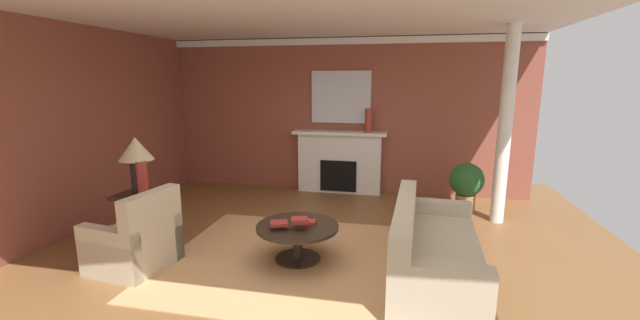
# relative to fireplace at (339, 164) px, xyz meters

# --- Properties ---
(ground_plane) EXTENTS (8.59, 8.59, 0.00)m
(ground_plane) POSITION_rel_fireplace_xyz_m (-0.09, -2.84, -0.57)
(ground_plane) COLOR brown
(wall_fireplace) EXTENTS (7.21, 0.12, 2.96)m
(wall_fireplace) POSITION_rel_fireplace_xyz_m (-0.09, 0.21, 0.91)
(wall_fireplace) COLOR brown
(wall_fireplace) RESTS_ON ground_plane
(wall_window) EXTENTS (0.12, 6.59, 2.96)m
(wall_window) POSITION_rel_fireplace_xyz_m (-3.45, -2.54, 0.91)
(wall_window) COLOR brown
(wall_window) RESTS_ON ground_plane
(ceiling_panel) EXTENTS (7.21, 6.59, 0.06)m
(ceiling_panel) POSITION_rel_fireplace_xyz_m (-0.09, -2.54, 2.42)
(ceiling_panel) COLOR white
(crown_moulding) EXTENTS (7.21, 0.08, 0.12)m
(crown_moulding) POSITION_rel_fireplace_xyz_m (-0.09, 0.13, 2.31)
(crown_moulding) COLOR white
(area_rug) EXTENTS (3.17, 2.70, 0.01)m
(area_rug) POSITION_rel_fireplace_xyz_m (-0.01, -3.08, -0.56)
(area_rug) COLOR tan
(area_rug) RESTS_ON ground_plane
(fireplace) EXTENTS (1.80, 0.35, 1.20)m
(fireplace) POSITION_rel_fireplace_xyz_m (0.00, 0.00, 0.00)
(fireplace) COLOR white
(fireplace) RESTS_ON ground_plane
(mantel_mirror) EXTENTS (1.14, 0.04, 0.99)m
(mantel_mirror) POSITION_rel_fireplace_xyz_m (0.00, 0.12, 1.28)
(mantel_mirror) COLOR silver
(sofa) EXTENTS (0.99, 2.14, 0.85)m
(sofa) POSITION_rel_fireplace_xyz_m (1.55, -3.21, -0.27)
(sofa) COLOR #BCB299
(sofa) RESTS_ON ground_plane
(armchair_near_window) EXTENTS (0.91, 0.91, 0.95)m
(armchair_near_window) POSITION_rel_fireplace_xyz_m (-1.81, -3.66, -0.26)
(armchair_near_window) COLOR #C1B293
(armchair_near_window) RESTS_ON ground_plane
(coffee_table) EXTENTS (1.00, 1.00, 0.45)m
(coffee_table) POSITION_rel_fireplace_xyz_m (-0.01, -3.08, -0.23)
(coffee_table) COLOR #2D2319
(coffee_table) RESTS_ON ground_plane
(side_table) EXTENTS (0.56, 0.56, 0.70)m
(side_table) POSITION_rel_fireplace_xyz_m (-2.19, -3.01, -0.17)
(side_table) COLOR #2D2319
(side_table) RESTS_ON ground_plane
(table_lamp) EXTENTS (0.44, 0.44, 0.75)m
(table_lamp) POSITION_rel_fireplace_xyz_m (-2.19, -3.01, 0.66)
(table_lamp) COLOR black
(table_lamp) RESTS_ON side_table
(vase_on_side_table) EXTENTS (0.13, 0.13, 0.46)m
(vase_on_side_table) POSITION_rel_fireplace_xyz_m (-2.04, -3.13, 0.36)
(vase_on_side_table) COLOR #9E3328
(vase_on_side_table) RESTS_ON side_table
(vase_mantel_right) EXTENTS (0.13, 0.13, 0.45)m
(vase_mantel_right) POSITION_rel_fireplace_xyz_m (0.55, -0.05, 0.86)
(vase_mantel_right) COLOR #9E3328
(vase_mantel_right) RESTS_ON fireplace
(book_red_cover) EXTENTS (0.25, 0.16, 0.05)m
(book_red_cover) POSITION_rel_fireplace_xyz_m (0.08, -3.03, -0.09)
(book_red_cover) COLOR maroon
(book_red_cover) RESTS_ON coffee_table
(book_art_folio) EXTENTS (0.25, 0.23, 0.04)m
(book_art_folio) POSITION_rel_fireplace_xyz_m (-0.19, -3.24, -0.05)
(book_art_folio) COLOR maroon
(book_art_folio) RESTS_ON coffee_table
(book_small_novel) EXTENTS (0.24, 0.22, 0.05)m
(book_small_novel) POSITION_rel_fireplace_xyz_m (0.05, -3.21, -0.00)
(book_small_novel) COLOR maroon
(book_small_novel) RESTS_ON coffee_table
(potted_plant) EXTENTS (0.56, 0.56, 0.83)m
(potted_plant) POSITION_rel_fireplace_xyz_m (2.26, -0.74, -0.08)
(potted_plant) COLOR #A8754C
(potted_plant) RESTS_ON ground_plane
(column_white) EXTENTS (0.20, 0.20, 2.96)m
(column_white) POSITION_rel_fireplace_xyz_m (2.68, -1.13, 0.91)
(column_white) COLOR white
(column_white) RESTS_ON ground_plane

